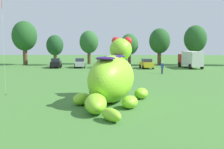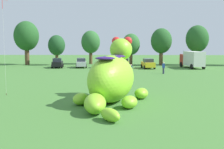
{
  "view_description": "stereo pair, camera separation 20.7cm",
  "coord_description": "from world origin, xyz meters",
  "px_view_note": "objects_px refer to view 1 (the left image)",
  "views": [
    {
      "loc": [
        0.92,
        -21.39,
        4.43
      ],
      "look_at": [
        0.64,
        0.02,
        1.95
      ],
      "focal_mm": 43.81,
      "sensor_mm": 36.0,
      "label": 1
    },
    {
      "loc": [
        1.12,
        -21.39,
        4.43
      ],
      "look_at": [
        0.64,
        0.02,
        1.95
      ],
      "focal_mm": 43.81,
      "sensor_mm": 36.0,
      "label": 2
    }
  ],
  "objects_px": {
    "box_truck": "(191,59)",
    "spectator_wandering": "(107,80)",
    "spectator_by_cars": "(162,68)",
    "car_silver": "(80,63)",
    "car_green": "(101,63)",
    "giant_inflatable_creature": "(112,78)",
    "car_orange": "(122,63)",
    "car_black": "(56,63)",
    "spectator_mid_field": "(130,71)",
    "spectator_near_inflatable": "(126,70)",
    "car_yellow": "(147,64)"
  },
  "relations": [
    {
      "from": "spectator_by_cars",
      "to": "spectator_wandering",
      "type": "xyz_separation_m",
      "value": [
        -7.54,
        -12.98,
        0.0
      ]
    },
    {
      "from": "giant_inflatable_creature",
      "to": "spectator_by_cars",
      "type": "relative_size",
      "value": 5.83
    },
    {
      "from": "spectator_near_inflatable",
      "to": "spectator_by_cars",
      "type": "bearing_deg",
      "value": 25.95
    },
    {
      "from": "box_truck",
      "to": "spectator_wandering",
      "type": "xyz_separation_m",
      "value": [
        -14.1,
        -22.19,
        -0.75
      ]
    },
    {
      "from": "car_yellow",
      "to": "spectator_by_cars",
      "type": "distance_m",
      "value": 8.39
    },
    {
      "from": "car_black",
      "to": "car_yellow",
      "type": "relative_size",
      "value": 1.0
    },
    {
      "from": "car_orange",
      "to": "box_truck",
      "type": "bearing_deg",
      "value": -0.5
    },
    {
      "from": "car_green",
      "to": "car_orange",
      "type": "bearing_deg",
      "value": -4.0
    },
    {
      "from": "spectator_mid_field",
      "to": "car_black",
      "type": "bearing_deg",
      "value": 132.57
    },
    {
      "from": "car_silver",
      "to": "spectator_by_cars",
      "type": "relative_size",
      "value": 2.51
    },
    {
      "from": "spectator_near_inflatable",
      "to": "spectator_wandering",
      "type": "distance_m",
      "value": 10.6
    },
    {
      "from": "car_black",
      "to": "car_yellow",
      "type": "height_order",
      "value": "same"
    },
    {
      "from": "car_orange",
      "to": "spectator_mid_field",
      "type": "relative_size",
      "value": 2.41
    },
    {
      "from": "car_black",
      "to": "spectator_mid_field",
      "type": "height_order",
      "value": "car_black"
    },
    {
      "from": "giant_inflatable_creature",
      "to": "car_green",
      "type": "relative_size",
      "value": 2.36
    },
    {
      "from": "giant_inflatable_creature",
      "to": "car_green",
      "type": "xyz_separation_m",
      "value": [
        -2.29,
        28.5,
        -0.95
      ]
    },
    {
      "from": "box_truck",
      "to": "spectator_wandering",
      "type": "distance_m",
      "value": 26.3
    },
    {
      "from": "car_yellow",
      "to": "spectator_by_cars",
      "type": "relative_size",
      "value": 2.49
    },
    {
      "from": "giant_inflatable_creature",
      "to": "spectator_mid_field",
      "type": "xyz_separation_m",
      "value": [
        2.12,
        14.72,
        -0.96
      ]
    },
    {
      "from": "car_green",
      "to": "car_orange",
      "type": "relative_size",
      "value": 1.03
    },
    {
      "from": "car_yellow",
      "to": "spectator_near_inflatable",
      "type": "bearing_deg",
      "value": -110.31
    },
    {
      "from": "giant_inflatable_creature",
      "to": "car_yellow",
      "type": "relative_size",
      "value": 2.34
    },
    {
      "from": "giant_inflatable_creature",
      "to": "spectator_near_inflatable",
      "type": "height_order",
      "value": "giant_inflatable_creature"
    },
    {
      "from": "spectator_mid_field",
      "to": "spectator_wandering",
      "type": "xyz_separation_m",
      "value": [
        -2.65,
        -8.78,
        0.0
      ]
    },
    {
      "from": "car_black",
      "to": "spectator_near_inflatable",
      "type": "height_order",
      "value": "car_black"
    },
    {
      "from": "car_yellow",
      "to": "spectator_near_inflatable",
      "type": "height_order",
      "value": "car_yellow"
    },
    {
      "from": "spectator_near_inflatable",
      "to": "spectator_mid_field",
      "type": "height_order",
      "value": "same"
    },
    {
      "from": "spectator_by_cars",
      "to": "spectator_near_inflatable",
      "type": "bearing_deg",
      "value": -154.05
    },
    {
      "from": "car_green",
      "to": "spectator_mid_field",
      "type": "bearing_deg",
      "value": -72.26
    },
    {
      "from": "car_green",
      "to": "spectator_near_inflatable",
      "type": "xyz_separation_m",
      "value": [
        3.94,
        -12.19,
        -0.01
      ]
    },
    {
      "from": "car_orange",
      "to": "spectator_mid_field",
      "type": "distance_m",
      "value": 13.53
    },
    {
      "from": "car_orange",
      "to": "car_yellow",
      "type": "distance_m",
      "value": 4.32
    },
    {
      "from": "car_green",
      "to": "spectator_by_cars",
      "type": "xyz_separation_m",
      "value": [
        9.3,
        -9.58,
        -0.01
      ]
    },
    {
      "from": "car_silver",
      "to": "box_truck",
      "type": "xyz_separation_m",
      "value": [
        19.77,
        -0.57,
        0.74
      ]
    },
    {
      "from": "giant_inflatable_creature",
      "to": "car_orange",
      "type": "xyz_separation_m",
      "value": [
        1.49,
        28.23,
        -0.95
      ]
    },
    {
      "from": "car_orange",
      "to": "box_truck",
      "type": "height_order",
      "value": "box_truck"
    },
    {
      "from": "car_black",
      "to": "spectator_near_inflatable",
      "type": "distance_m",
      "value": 17.11
    },
    {
      "from": "car_silver",
      "to": "spectator_near_inflatable",
      "type": "relative_size",
      "value": 2.51
    },
    {
      "from": "car_green",
      "to": "spectator_wandering",
      "type": "distance_m",
      "value": 22.63
    },
    {
      "from": "giant_inflatable_creature",
      "to": "spectator_wandering",
      "type": "xyz_separation_m",
      "value": [
        -0.53,
        5.93,
        -0.96
      ]
    },
    {
      "from": "car_black",
      "to": "box_truck",
      "type": "distance_m",
      "value": 24.03
    },
    {
      "from": "car_green",
      "to": "giant_inflatable_creature",
      "type": "bearing_deg",
      "value": -85.41
    },
    {
      "from": "car_yellow",
      "to": "spectator_mid_field",
      "type": "distance_m",
      "value": 12.98
    },
    {
      "from": "spectator_wandering",
      "to": "spectator_by_cars",
      "type": "bearing_deg",
      "value": 59.84
    },
    {
      "from": "giant_inflatable_creature",
      "to": "car_black",
      "type": "height_order",
      "value": "giant_inflatable_creature"
    },
    {
      "from": "car_green",
      "to": "car_yellow",
      "type": "distance_m",
      "value": 8.08
    },
    {
      "from": "car_silver",
      "to": "box_truck",
      "type": "relative_size",
      "value": 0.65
    },
    {
      "from": "car_orange",
      "to": "spectator_by_cars",
      "type": "xyz_separation_m",
      "value": [
        5.52,
        -9.32,
        -0.01
      ]
    },
    {
      "from": "spectator_by_cars",
      "to": "spectator_wandering",
      "type": "bearing_deg",
      "value": -120.16
    },
    {
      "from": "car_silver",
      "to": "car_green",
      "type": "bearing_deg",
      "value": -2.97
    }
  ]
}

